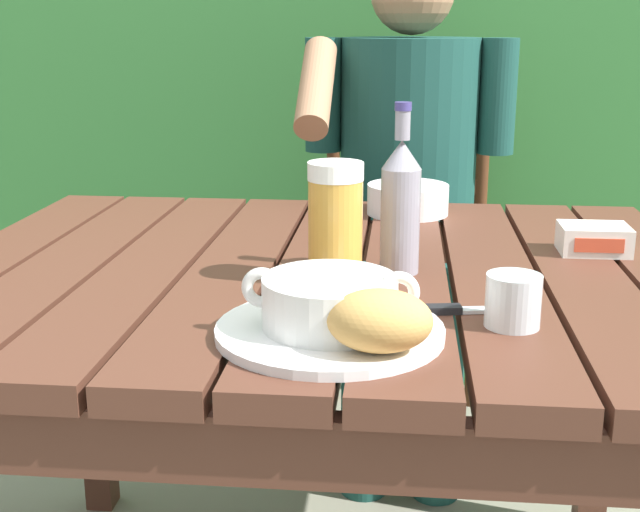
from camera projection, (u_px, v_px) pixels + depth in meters
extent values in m
cube|color=#502C1F|center=(72.00, 268.00, 1.34)|extent=(0.12, 0.95, 0.04)
cube|color=#502C1F|center=(153.00, 270.00, 1.33)|extent=(0.12, 0.95, 0.04)
cube|color=#502C1F|center=(235.00, 273.00, 1.32)|extent=(0.12, 0.95, 0.04)
cube|color=#502C1F|center=(319.00, 275.00, 1.30)|extent=(0.12, 0.95, 0.04)
cube|color=#502C1F|center=(405.00, 278.00, 1.29)|extent=(0.12, 0.95, 0.04)
cube|color=#502C1F|center=(492.00, 280.00, 1.28)|extent=(0.12, 0.95, 0.04)
cube|color=#502C1F|center=(581.00, 283.00, 1.27)|extent=(0.12, 0.95, 0.04)
cube|color=#502C1F|center=(277.00, 448.00, 0.89)|extent=(1.14, 0.03, 0.08)
cube|color=#502C1F|center=(341.00, 240.00, 1.75)|extent=(1.14, 0.03, 0.08)
cube|color=#502C1F|center=(93.00, 367.00, 1.87)|extent=(0.06, 0.06, 0.69)
cube|color=#502C1F|center=(601.00, 388.00, 1.76)|extent=(0.06, 0.06, 0.69)
cube|color=#327033|center=(366.00, 112.00, 2.70)|extent=(3.41, 0.60, 1.60)
cylinder|color=#4C3823|center=(228.00, 118.00, 2.91)|extent=(0.10, 0.10, 1.52)
cylinder|color=#4D2916|center=(486.00, 389.00, 2.03)|extent=(0.04, 0.04, 0.46)
cylinder|color=#4D2916|center=(319.00, 382.00, 2.06)|extent=(0.04, 0.04, 0.46)
cylinder|color=#4D2916|center=(474.00, 330.00, 2.41)|extent=(0.04, 0.04, 0.46)
cylinder|color=#4D2916|center=(333.00, 325.00, 2.45)|extent=(0.04, 0.04, 0.46)
cube|color=#4D2916|center=(405.00, 267.00, 2.17)|extent=(0.44, 0.44, 0.02)
cylinder|color=#4D2916|center=(483.00, 157.00, 2.28)|extent=(0.04, 0.04, 0.53)
cylinder|color=#4D2916|center=(333.00, 155.00, 2.31)|extent=(0.04, 0.04, 0.53)
cube|color=#4D2916|center=(407.00, 185.00, 2.32)|extent=(0.41, 0.02, 0.04)
cube|color=#4D2916|center=(408.00, 137.00, 2.28)|extent=(0.41, 0.02, 0.04)
cube|color=#4D2916|center=(409.00, 86.00, 2.24)|extent=(0.41, 0.02, 0.04)
cylinder|color=#18423B|center=(438.00, 407.00, 1.94)|extent=(0.11, 0.11, 0.45)
cylinder|color=#18423B|center=(441.00, 277.00, 1.96)|extent=(0.13, 0.40, 0.13)
cylinder|color=#18423B|center=(365.00, 404.00, 1.96)|extent=(0.11, 0.11, 0.45)
cylinder|color=#18423B|center=(368.00, 275.00, 1.98)|extent=(0.13, 0.40, 0.13)
cylinder|color=#18423B|center=(408.00, 155.00, 1.99)|extent=(0.32, 0.32, 0.54)
cylinder|color=#18423B|center=(498.00, 97.00, 1.92)|extent=(0.08, 0.08, 0.26)
cylinder|color=#18423B|center=(323.00, 95.00, 1.96)|extent=(0.08, 0.08, 0.26)
cylinder|color=#9D6F4F|center=(316.00, 87.00, 1.79)|extent=(0.07, 0.25, 0.21)
cylinder|color=white|center=(330.00, 331.00, 1.00)|extent=(0.27, 0.27, 0.01)
cylinder|color=white|center=(330.00, 302.00, 0.99)|extent=(0.16, 0.16, 0.06)
cylinder|color=#9F461E|center=(330.00, 291.00, 0.99)|extent=(0.14, 0.14, 0.01)
torus|color=white|center=(262.00, 288.00, 1.00)|extent=(0.05, 0.01, 0.05)
torus|color=white|center=(399.00, 292.00, 0.98)|extent=(0.05, 0.01, 0.05)
ellipsoid|color=tan|center=(380.00, 321.00, 0.92)|extent=(0.12, 0.09, 0.07)
cylinder|color=gold|center=(335.00, 232.00, 1.19)|extent=(0.08, 0.08, 0.15)
cylinder|color=white|center=(336.00, 171.00, 1.17)|extent=(0.08, 0.08, 0.02)
cylinder|color=gray|center=(400.00, 221.00, 1.24)|extent=(0.06, 0.06, 0.16)
cone|color=gray|center=(402.00, 154.00, 1.21)|extent=(0.06, 0.06, 0.04)
cylinder|color=gray|center=(403.00, 125.00, 1.20)|extent=(0.02, 0.02, 0.04)
cylinder|color=#40387B|center=(403.00, 106.00, 1.19)|extent=(0.02, 0.02, 0.01)
cylinder|color=silver|center=(513.00, 301.00, 1.03)|extent=(0.07, 0.07, 0.07)
cube|color=white|center=(594.00, 239.00, 1.36)|extent=(0.11, 0.08, 0.05)
cube|color=#D74C2F|center=(599.00, 246.00, 1.32)|extent=(0.08, 0.00, 0.02)
cube|color=silver|center=(485.00, 310.00, 1.08)|extent=(0.12, 0.04, 0.00)
cube|color=black|center=(437.00, 309.00, 1.08)|extent=(0.06, 0.03, 0.01)
cylinder|color=white|center=(408.00, 199.00, 1.63)|extent=(0.16, 0.16, 0.06)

